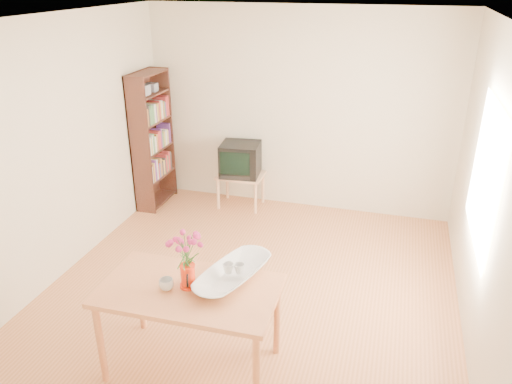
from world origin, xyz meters
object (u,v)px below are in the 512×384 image
(pitcher, at_px, (188,277))
(bowl, at_px, (233,251))
(table, at_px, (190,298))
(mug, at_px, (166,284))
(television, at_px, (241,159))

(pitcher, xyz_separation_m, bowl, (0.29, 0.20, 0.16))
(table, distance_m, bowl, 0.48)
(table, xyz_separation_m, bowl, (0.28, 0.22, 0.33))
(pitcher, relative_size, mug, 1.79)
(mug, bearing_deg, bowl, 171.60)
(table, height_order, bowl, bowl)
(pitcher, xyz_separation_m, television, (-0.55, 2.99, -0.16))
(bowl, relative_size, television, 0.96)
(pitcher, height_order, mug, pitcher)
(table, xyz_separation_m, pitcher, (-0.01, 0.02, 0.17))
(pitcher, distance_m, mug, 0.17)
(bowl, bearing_deg, table, -141.35)
(table, xyz_separation_m, mug, (-0.16, -0.06, 0.13))
(television, bearing_deg, pitcher, -85.75)
(television, bearing_deg, bowl, -79.41)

